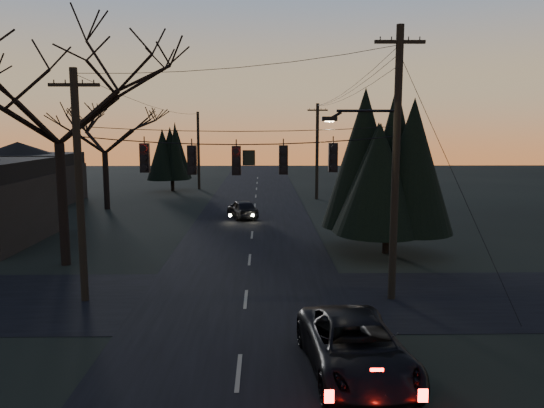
{
  "coord_description": "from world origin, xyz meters",
  "views": [
    {
      "loc": [
        0.65,
        -9.19,
        6.42
      ],
      "look_at": [
        0.96,
        8.32,
        3.88
      ],
      "focal_mm": 35.0,
      "sensor_mm": 36.0,
      "label": 1
    }
  ],
  "objects_px": {
    "utility_pole_left": "(85,301)",
    "suv_near": "(356,348)",
    "bare_tree_left": "(56,92)",
    "utility_pole_right": "(391,299)",
    "utility_pole_far_r": "(317,199)",
    "evergreen_right": "(388,167)",
    "sedan_oncoming_a": "(242,209)",
    "utility_pole_far_l": "(199,189)"
  },
  "relations": [
    {
      "from": "utility_pole_far_r",
      "to": "sedan_oncoming_a",
      "type": "bearing_deg",
      "value": -122.39
    },
    {
      "from": "bare_tree_left",
      "to": "sedan_oncoming_a",
      "type": "xyz_separation_m",
      "value": [
        7.83,
        12.8,
        -7.31
      ]
    },
    {
      "from": "sedan_oncoming_a",
      "to": "utility_pole_right",
      "type": "bearing_deg",
      "value": 91.58
    },
    {
      "from": "utility_pole_left",
      "to": "bare_tree_left",
      "type": "height_order",
      "value": "bare_tree_left"
    },
    {
      "from": "bare_tree_left",
      "to": "suv_near",
      "type": "relative_size",
      "value": 2.16
    },
    {
      "from": "utility_pole_left",
      "to": "suv_near",
      "type": "bearing_deg",
      "value": -34.17
    },
    {
      "from": "utility_pole_right",
      "to": "sedan_oncoming_a",
      "type": "distance_m",
      "value": 19.15
    },
    {
      "from": "utility_pole_left",
      "to": "utility_pole_far_r",
      "type": "bearing_deg",
      "value": 67.67
    },
    {
      "from": "utility_pole_far_r",
      "to": "sedan_oncoming_a",
      "type": "relative_size",
      "value": 2.21
    },
    {
      "from": "evergreen_right",
      "to": "suv_near",
      "type": "height_order",
      "value": "evergreen_right"
    },
    {
      "from": "utility_pole_right",
      "to": "utility_pole_far_r",
      "type": "xyz_separation_m",
      "value": [
        0.0,
        28.0,
        0.0
      ]
    },
    {
      "from": "utility_pole_left",
      "to": "sedan_oncoming_a",
      "type": "xyz_separation_m",
      "value": [
        5.2,
        18.07,
        0.65
      ]
    },
    {
      "from": "utility_pole_far_r",
      "to": "sedan_oncoming_a",
      "type": "distance_m",
      "value": 11.78
    },
    {
      "from": "sedan_oncoming_a",
      "to": "utility_pole_left",
      "type": "bearing_deg",
      "value": 56.3
    },
    {
      "from": "utility_pole_far_l",
      "to": "bare_tree_left",
      "type": "height_order",
      "value": "bare_tree_left"
    },
    {
      "from": "utility_pole_far_l",
      "to": "suv_near",
      "type": "height_order",
      "value": "utility_pole_far_l"
    },
    {
      "from": "utility_pole_left",
      "to": "suv_near",
      "type": "height_order",
      "value": "utility_pole_left"
    },
    {
      "from": "utility_pole_left",
      "to": "evergreen_right",
      "type": "distance_m",
      "value": 15.55
    },
    {
      "from": "bare_tree_left",
      "to": "utility_pole_far_l",
      "type": "bearing_deg",
      "value": 85.11
    },
    {
      "from": "utility_pole_left",
      "to": "utility_pole_far_r",
      "type": "height_order",
      "value": "same"
    },
    {
      "from": "utility_pole_far_l",
      "to": "bare_tree_left",
      "type": "relative_size",
      "value": 0.7
    },
    {
      "from": "utility_pole_far_l",
      "to": "evergreen_right",
      "type": "distance_m",
      "value": 31.76
    },
    {
      "from": "utility_pole_right",
      "to": "utility_pole_far_l",
      "type": "xyz_separation_m",
      "value": [
        -11.5,
        36.0,
        0.0
      ]
    },
    {
      "from": "utility_pole_right",
      "to": "utility_pole_far_l",
      "type": "relative_size",
      "value": 1.25
    },
    {
      "from": "bare_tree_left",
      "to": "utility_pole_far_r",
      "type": "bearing_deg",
      "value": 58.14
    },
    {
      "from": "evergreen_right",
      "to": "utility_pole_far_l",
      "type": "bearing_deg",
      "value": 114.36
    },
    {
      "from": "bare_tree_left",
      "to": "evergreen_right",
      "type": "bearing_deg",
      "value": 7.6
    },
    {
      "from": "utility_pole_far_r",
      "to": "suv_near",
      "type": "height_order",
      "value": "utility_pole_far_r"
    },
    {
      "from": "utility_pole_left",
      "to": "bare_tree_left",
      "type": "xyz_separation_m",
      "value": [
        -2.63,
        5.26,
        7.97
      ]
    },
    {
      "from": "bare_tree_left",
      "to": "evergreen_right",
      "type": "distance_m",
      "value": 16.13
    },
    {
      "from": "sedan_oncoming_a",
      "to": "suv_near",
      "type": "bearing_deg",
      "value": 81.41
    },
    {
      "from": "sedan_oncoming_a",
      "to": "evergreen_right",
      "type": "bearing_deg",
      "value": 108.29
    },
    {
      "from": "utility_pole_left",
      "to": "suv_near",
      "type": "relative_size",
      "value": 1.61
    },
    {
      "from": "evergreen_right",
      "to": "sedan_oncoming_a",
      "type": "height_order",
      "value": "evergreen_right"
    },
    {
      "from": "utility_pole_far_r",
      "to": "utility_pole_right",
      "type": "bearing_deg",
      "value": -90.0
    },
    {
      "from": "utility_pole_left",
      "to": "bare_tree_left",
      "type": "relative_size",
      "value": 0.75
    },
    {
      "from": "bare_tree_left",
      "to": "suv_near",
      "type": "distance_m",
      "value": 17.87
    },
    {
      "from": "utility_pole_right",
      "to": "utility_pole_far_r",
      "type": "distance_m",
      "value": 28.0
    },
    {
      "from": "utility_pole_right",
      "to": "bare_tree_left",
      "type": "bearing_deg",
      "value": 159.57
    },
    {
      "from": "suv_near",
      "to": "utility_pole_far_l",
      "type": "bearing_deg",
      "value": 97.17
    },
    {
      "from": "utility_pole_right",
      "to": "evergreen_right",
      "type": "bearing_deg",
      "value": 78.68
    },
    {
      "from": "utility_pole_left",
      "to": "sedan_oncoming_a",
      "type": "bearing_deg",
      "value": 73.94
    }
  ]
}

